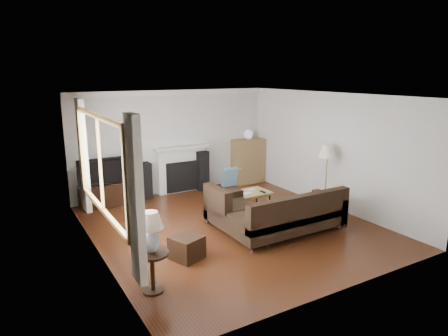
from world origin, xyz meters
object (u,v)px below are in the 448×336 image
sectional_sofa (288,214)px  coffee_table (245,202)px  tv_stand (103,195)px  side_table (153,272)px  floor_lamp (326,178)px  bookshelf (248,161)px

sectional_sofa → coffee_table: sectional_sofa is taller
tv_stand → side_table: (-0.31, -3.98, 0.04)m
floor_lamp → side_table: (-4.37, -1.28, -0.43)m
bookshelf → sectional_sofa: size_ratio=0.49×
bookshelf → sectional_sofa: 3.61m
sectional_sofa → floor_lamp: 1.68m
tv_stand → floor_lamp: size_ratio=0.70×
bookshelf → side_table: size_ratio=2.06×
tv_stand → sectional_sofa: 4.18m
tv_stand → side_table: side_table is taller
tv_stand → floor_lamp: floor_lamp is taller
tv_stand → bookshelf: size_ratio=0.85×
bookshelf → floor_lamp: floor_lamp is taller
bookshelf → sectional_sofa: bearing=-111.9°
sectional_sofa → coffee_table: (-0.04, 1.38, -0.17)m
bookshelf → side_table: 5.80m
bookshelf → coffee_table: size_ratio=1.07×
tv_stand → coffee_table: size_ratio=0.91×
tv_stand → floor_lamp: 4.89m
side_table → sectional_sofa: bearing=12.9°
tv_stand → sectional_sofa: sectional_sofa is taller
bookshelf → coffee_table: (-1.38, -1.96, -0.38)m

